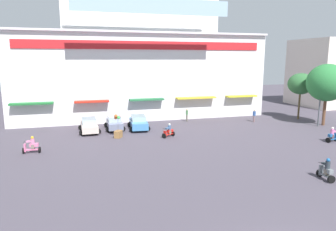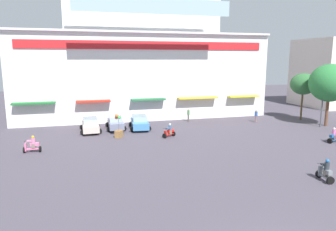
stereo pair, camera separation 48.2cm
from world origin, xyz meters
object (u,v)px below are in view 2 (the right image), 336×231
at_px(plaza_tree_3, 303,84).
at_px(streetlamp_near, 323,96).
at_px(parked_car_1, 115,123).
at_px(scooter_rider_0, 334,136).
at_px(parked_car_0, 90,125).
at_px(parked_car_2, 140,122).
at_px(scooter_rider_3, 325,172).
at_px(scooter_rider_5, 169,132).
at_px(pedestrian_1, 188,114).
at_px(scooter_rider_2, 32,145).
at_px(plaza_tree_1, 330,83).
at_px(balloon_vendor_cart, 119,128).
at_px(pedestrian_0, 256,115).

bearing_deg(plaza_tree_3, streetlamp_near, -98.61).
bearing_deg(parked_car_1, scooter_rider_0, -29.60).
bearing_deg(scooter_rider_0, parked_car_0, 154.81).
bearing_deg(parked_car_1, parked_car_2, -12.45).
bearing_deg(scooter_rider_0, plaza_tree_3, 66.96).
bearing_deg(plaza_tree_3, scooter_rider_3, -123.91).
relative_size(parked_car_0, scooter_rider_5, 2.89).
xyz_separation_m(scooter_rider_0, scooter_rider_5, (-15.09, 6.26, -0.05)).
bearing_deg(pedestrian_1, scooter_rider_2, -151.79).
relative_size(plaza_tree_1, parked_car_1, 1.82).
bearing_deg(scooter_rider_0, balloon_vendor_cart, 159.79).
bearing_deg(plaza_tree_3, parked_car_1, 178.55).
relative_size(plaza_tree_1, scooter_rider_3, 4.81).
height_order(scooter_rider_0, balloon_vendor_cart, balloon_vendor_cart).
height_order(scooter_rider_0, pedestrian_0, pedestrian_0).
xyz_separation_m(pedestrian_1, balloon_vendor_cart, (-9.71, -6.10, 0.00)).
height_order(plaza_tree_1, scooter_rider_2, plaza_tree_1).
relative_size(scooter_rider_0, pedestrian_0, 0.95).
bearing_deg(scooter_rider_5, parked_car_1, 134.46).
xyz_separation_m(plaza_tree_1, plaza_tree_3, (-0.43, 4.11, -0.44)).
xyz_separation_m(parked_car_2, scooter_rider_5, (2.39, -4.63, -0.20)).
height_order(parked_car_2, scooter_rider_3, parked_car_2).
relative_size(scooter_rider_3, pedestrian_1, 0.92).
distance_m(parked_car_2, scooter_rider_5, 5.22).
bearing_deg(pedestrian_1, pedestrian_0, -17.63).
relative_size(scooter_rider_0, pedestrian_1, 0.91).
xyz_separation_m(plaza_tree_1, balloon_vendor_cart, (-25.31, 0.69, -4.29)).
bearing_deg(balloon_vendor_cart, scooter_rider_0, -20.21).
xyz_separation_m(scooter_rider_0, scooter_rider_2, (-28.15, 4.11, -0.00)).
xyz_separation_m(pedestrian_0, streetlamp_near, (6.12, -4.48, 2.85)).
height_order(plaza_tree_1, parked_car_2, plaza_tree_1).
xyz_separation_m(scooter_rider_0, pedestrian_1, (-10.55, 13.56, 0.34)).
relative_size(pedestrian_0, balloon_vendor_cart, 0.64).
xyz_separation_m(plaza_tree_3, scooter_rider_0, (-4.62, -10.87, -4.19)).
xyz_separation_m(parked_car_2, streetlamp_near, (21.43, -4.48, 2.96)).
xyz_separation_m(parked_car_0, parked_car_2, (5.63, 0.02, 0.01)).
relative_size(scooter_rider_3, pedestrian_0, 0.97).
relative_size(parked_car_1, pedestrian_1, 2.44).
distance_m(streetlamp_near, balloon_vendor_cart, 24.39).
xyz_separation_m(scooter_rider_3, streetlamp_near, (11.89, 14.23, 3.11)).
bearing_deg(parked_car_2, scooter_rider_5, -62.71).
xyz_separation_m(parked_car_2, scooter_rider_2, (-10.67, -6.78, -0.16)).
height_order(parked_car_1, pedestrian_0, pedestrian_0).
height_order(scooter_rider_5, pedestrian_1, pedestrian_1).
xyz_separation_m(plaza_tree_3, scooter_rider_3, (-12.56, -18.68, -4.18)).
height_order(parked_car_1, pedestrian_1, pedestrian_1).
distance_m(parked_car_0, scooter_rider_3, 24.07).
xyz_separation_m(parked_car_2, balloon_vendor_cart, (-2.77, -3.43, 0.19)).
bearing_deg(scooter_rider_2, pedestrian_1, 28.21).
bearing_deg(parked_car_1, pedestrian_0, -1.91).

